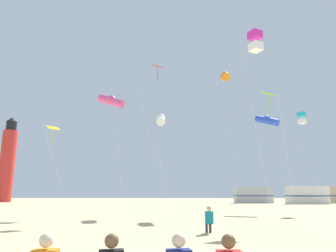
{
  "coord_description": "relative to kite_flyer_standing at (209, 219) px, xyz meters",
  "views": [
    {
      "loc": [
        0.41,
        -7.22,
        1.71
      ],
      "look_at": [
        -0.38,
        13.35,
        6.2
      ],
      "focal_mm": 32.91,
      "sensor_mm": 36.0,
      "label": 1
    }
  ],
  "objects": [
    {
      "name": "kite_flyer_standing",
      "position": [
        0.0,
        0.0,
        0.0
      ],
      "size": [
        0.35,
        0.52,
        1.16
      ],
      "rotation": [
        0.0,
        0.0,
        3.19
      ],
      "color": "#147F84",
      "rests_on": "ground"
    },
    {
      "name": "kite_tube_orange",
      "position": [
        3.11,
        13.72,
        11.89
      ],
      "size": [
        2.12,
        2.51,
        13.21
      ],
      "color": "silver",
      "rests_on": "ground"
    },
    {
      "name": "kite_tube_rainbow",
      "position": [
        -7.31,
        11.97,
        9.13
      ],
      "size": [
        2.59,
        1.9,
        10.45
      ],
      "color": "silver",
      "rests_on": "ground"
    },
    {
      "name": "kite_diamond_scarlet",
      "position": [
        -3.08,
        9.8,
        10.84
      ],
      "size": [
        3.03,
        2.62,
        12.26
      ],
      "color": "silver",
      "rests_on": "ground"
    },
    {
      "name": "kite_tube_white",
      "position": [
        -2.85,
        11.34,
        7.19
      ],
      "size": [
        1.42,
        2.54,
        8.5
      ],
      "color": "silver",
      "rests_on": "ground"
    },
    {
      "name": "kite_diamond_lime",
      "position": [
        3.99,
        3.36,
        6.53
      ],
      "size": [
        1.71,
        1.71,
        7.61
      ],
      "color": "silver",
      "rests_on": "ground"
    },
    {
      "name": "kite_diamond_gold",
      "position": [
        -10.67,
        8.1,
        5.64
      ],
      "size": [
        2.31,
        2.31,
        6.68
      ],
      "color": "silver",
      "rests_on": "ground"
    },
    {
      "name": "kite_box_cyan",
      "position": [
        10.62,
        15.44,
        8.21
      ],
      "size": [
        3.35,
        2.71,
        9.41
      ],
      "color": "silver",
      "rests_on": "ground"
    },
    {
      "name": "kite_tube_blue",
      "position": [
        7.66,
        16.8,
        8.34
      ],
      "size": [
        3.03,
        2.97,
        9.65
      ],
      "color": "silver",
      "rests_on": "ground"
    },
    {
      "name": "kite_box_magenta",
      "position": [
        2.93,
        1.59,
        9.2
      ],
      "size": [
        1.27,
        1.27,
        10.41
      ],
      "color": "silver",
      "rests_on": "ground"
    },
    {
      "name": "lighthouse_distant",
      "position": [
        -35.34,
        45.57,
        7.22
      ],
      "size": [
        2.8,
        2.8,
        16.8
      ],
      "color": "red",
      "rests_on": "ground"
    },
    {
      "name": "rv_van_silver",
      "position": [
        11.62,
        41.98,
        0.78
      ],
      "size": [
        6.62,
        2.88,
        2.8
      ],
      "rotation": [
        0.0,
        0.0,
        0.09
      ],
      "color": "#B7BABF",
      "rests_on": "ground"
    },
    {
      "name": "rv_van_white",
      "position": [
        19.38,
        38.12,
        0.78
      ],
      "size": [
        6.53,
        2.61,
        2.8
      ],
      "rotation": [
        0.0,
        0.0,
        0.04
      ],
      "color": "white",
      "rests_on": "ground"
    }
  ]
}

